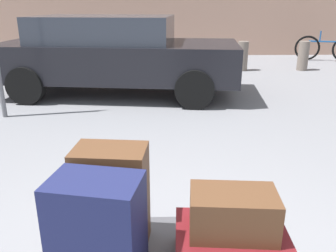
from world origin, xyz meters
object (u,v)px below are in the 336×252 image
(suitcase_navy_rear_left, at_px, (98,236))
(bollard_kerb_near, at_px, (243,56))
(duffel_bag_brown_topmost_pile, at_px, (233,213))
(bicycle_leaning, at_px, (326,48))
(suitcase_maroon_front_right, at_px, (230,249))
(parked_car, at_px, (116,53))
(suitcase_brown_rear_right, at_px, (112,198))
(bollard_kerb_mid, at_px, (303,56))

(suitcase_navy_rear_left, relative_size, bollard_kerb_near, 0.79)
(duffel_bag_brown_topmost_pile, relative_size, bicycle_leaning, 0.25)
(suitcase_maroon_front_right, xyz_separation_m, bollard_kerb_near, (1.75, 7.41, -0.08))
(suitcase_maroon_front_right, relative_size, duffel_bag_brown_topmost_pile, 1.33)
(parked_car, relative_size, bollard_kerb_near, 6.17)
(parked_car, bearing_deg, suitcase_maroon_front_right, -77.12)
(suitcase_brown_rear_right, relative_size, parked_car, 0.13)
(suitcase_navy_rear_left, bearing_deg, duffel_bag_brown_topmost_pile, 21.90)
(suitcase_maroon_front_right, xyz_separation_m, suitcase_brown_rear_right, (-0.62, 0.20, 0.19))
(parked_car, bearing_deg, duffel_bag_brown_topmost_pile, -77.12)
(parked_car, distance_m, bollard_kerb_near, 3.75)
(suitcase_brown_rear_right, relative_size, bicycle_leaning, 0.35)
(suitcase_maroon_front_right, height_order, duffel_bag_brown_topmost_pile, duffel_bag_brown_topmost_pile)
(parked_car, bearing_deg, suitcase_brown_rear_right, -83.71)
(suitcase_navy_rear_left, height_order, bicycle_leaning, bicycle_leaning)
(suitcase_brown_rear_right, height_order, bollard_kerb_near, suitcase_brown_rear_right)
(suitcase_navy_rear_left, height_order, suitcase_brown_rear_right, suitcase_brown_rear_right)
(suitcase_brown_rear_right, xyz_separation_m, bollard_kerb_mid, (3.91, 7.21, -0.27))
(suitcase_brown_rear_right, relative_size, bollard_kerb_near, 0.81)
(suitcase_navy_rear_left, height_order, duffel_bag_brown_topmost_pile, suitcase_navy_rear_left)
(suitcase_navy_rear_left, distance_m, bicycle_leaning, 10.42)
(bollard_kerb_near, bearing_deg, parked_car, -141.17)
(bollard_kerb_near, xyz_separation_m, bollard_kerb_mid, (1.55, 0.00, 0.00))
(suitcase_brown_rear_right, xyz_separation_m, bollard_kerb_near, (2.37, 7.21, -0.27))
(suitcase_maroon_front_right, distance_m, bollard_kerb_mid, 8.11)
(bicycle_leaning, xyz_separation_m, bollard_kerb_mid, (-1.26, -1.49, -0.01))
(suitcase_maroon_front_right, distance_m, suitcase_navy_rear_left, 0.68)
(suitcase_navy_rear_left, xyz_separation_m, duffel_bag_brown_topmost_pile, (0.65, 0.12, 0.03))
(suitcase_maroon_front_right, bearing_deg, suitcase_navy_rear_left, -166.45)
(suitcase_maroon_front_right, distance_m, duffel_bag_brown_topmost_pile, 0.22)
(parked_car, bearing_deg, bollard_kerb_mid, 27.72)
(suitcase_brown_rear_right, height_order, duffel_bag_brown_topmost_pile, suitcase_brown_rear_right)
(suitcase_maroon_front_right, relative_size, suitcase_brown_rear_right, 0.96)
(parked_car, bearing_deg, suitcase_navy_rear_left, -84.37)
(duffel_bag_brown_topmost_pile, xyz_separation_m, bollard_kerb_mid, (3.29, 7.41, -0.30))
(bollard_kerb_near, bearing_deg, bollard_kerb_mid, 0.00)
(bollard_kerb_mid, bearing_deg, suitcase_brown_rear_right, -118.50)
(bollard_kerb_near, height_order, bollard_kerb_mid, same)
(suitcase_maroon_front_right, height_order, bollard_kerb_mid, bollard_kerb_mid)
(suitcase_brown_rear_right, bearing_deg, suitcase_navy_rear_left, -88.38)
(suitcase_brown_rear_right, bearing_deg, parked_car, 102.49)
(suitcase_brown_rear_right, distance_m, bollard_kerb_near, 7.59)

